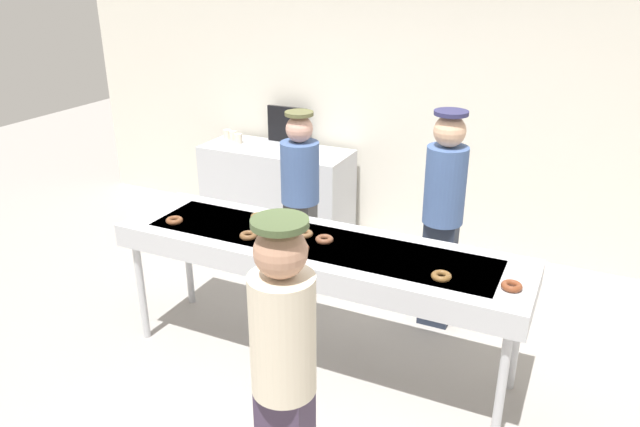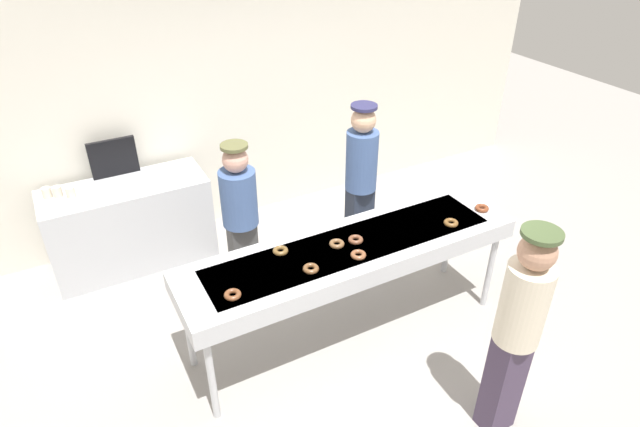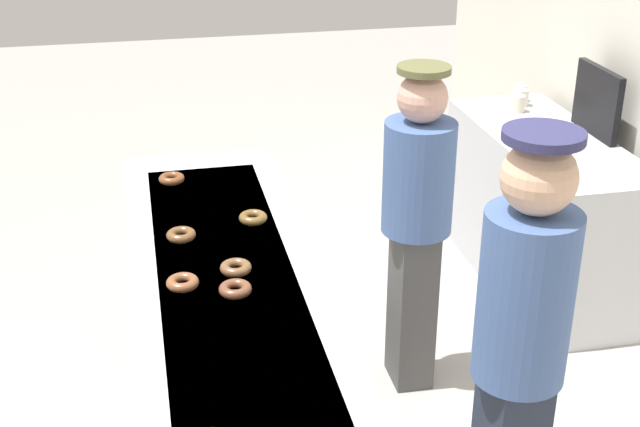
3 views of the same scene
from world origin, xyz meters
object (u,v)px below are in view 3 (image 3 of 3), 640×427
at_px(chocolate_donut_7, 253,218).
at_px(prep_counter, 541,210).
at_px(worker_assistant, 417,215).
at_px(paper_cup_2, 518,104).
at_px(chocolate_donut_3, 236,268).
at_px(paper_cup_1, 522,98).
at_px(chocolate_donut_2, 172,179).
at_px(worker_baker, 519,351).
at_px(menu_display, 597,101).
at_px(chocolate_donut_0, 183,283).
at_px(paper_cup_0, 519,93).
at_px(chocolate_donut_6, 235,289).
at_px(fryer_conveyor, 230,306).
at_px(chocolate_donut_1, 181,235).

bearing_deg(chocolate_donut_7, prep_counter, 115.62).
bearing_deg(worker_assistant, paper_cup_2, -24.11).
bearing_deg(chocolate_donut_3, chocolate_donut_7, 163.54).
bearing_deg(paper_cup_1, chocolate_donut_7, -52.69).
distance_m(chocolate_donut_2, worker_baker, 1.99).
distance_m(prep_counter, menu_display, 0.70).
distance_m(chocolate_donut_3, prep_counter, 2.39).
bearing_deg(chocolate_donut_0, chocolate_donut_3, 109.43).
distance_m(prep_counter, paper_cup_0, 0.84).
relative_size(chocolate_donut_6, paper_cup_0, 1.19).
xyz_separation_m(fryer_conveyor, chocolate_donut_1, (-0.44, -0.15, 0.10)).
bearing_deg(paper_cup_0, chocolate_donut_7, -51.34).
distance_m(chocolate_donut_1, chocolate_donut_7, 0.33).
xyz_separation_m(chocolate_donut_0, chocolate_donut_2, (-1.03, 0.02, 0.00)).
bearing_deg(chocolate_donut_3, chocolate_donut_1, -150.62).
height_order(chocolate_donut_0, chocolate_donut_3, same).
bearing_deg(chocolate_donut_2, menu_display, 98.34).
xyz_separation_m(chocolate_donut_1, menu_display, (-0.97, 2.39, 0.12)).
bearing_deg(chocolate_donut_3, prep_counter, 123.93).
bearing_deg(chocolate_donut_3, paper_cup_2, 132.23).
bearing_deg(paper_cup_2, worker_assistant, -39.53).
bearing_deg(paper_cup_0, fryer_conveyor, -45.01).
bearing_deg(prep_counter, chocolate_donut_1, -65.40).
height_order(chocolate_donut_1, paper_cup_1, paper_cup_1).
distance_m(worker_baker, paper_cup_1, 2.88).
xyz_separation_m(chocolate_donut_1, worker_baker, (1.08, 1.02, -0.01)).
xyz_separation_m(worker_assistant, paper_cup_0, (-1.48, 1.15, 0.06)).
bearing_deg(chocolate_donut_7, chocolate_donut_3, -16.46).
bearing_deg(paper_cup_1, chocolate_donut_2, -67.32).
distance_m(fryer_conveyor, chocolate_donut_0, 0.20).
distance_m(chocolate_donut_7, menu_display, 2.25).
height_order(chocolate_donut_3, chocolate_donut_6, same).
bearing_deg(chocolate_donut_1, worker_baker, 43.42).
bearing_deg(worker_assistant, chocolate_donut_6, 140.83).
distance_m(paper_cup_0, paper_cup_1, 0.09).
bearing_deg(chocolate_donut_6, prep_counter, 126.81).
bearing_deg(chocolate_donut_6, fryer_conveyor, -161.67).
bearing_deg(paper_cup_2, worker_baker, -23.79).
bearing_deg(prep_counter, chocolate_donut_2, -80.64).
height_order(chocolate_donut_1, menu_display, menu_display).
xyz_separation_m(chocolate_donut_0, chocolate_donut_1, (-0.40, 0.02, 0.00)).
xyz_separation_m(chocolate_donut_6, chocolate_donut_7, (-0.60, 0.15, 0.00)).
height_order(chocolate_donut_2, paper_cup_0, paper_cup_0).
relative_size(chocolate_donut_7, prep_counter, 0.08).
bearing_deg(paper_cup_0, chocolate_donut_2, -65.58).
relative_size(chocolate_donut_0, worker_baker, 0.07).
xyz_separation_m(fryer_conveyor, prep_counter, (-1.42, 1.97, -0.43)).
height_order(worker_baker, prep_counter, worker_baker).
distance_m(chocolate_donut_1, chocolate_donut_3, 0.38).
relative_size(chocolate_donut_0, chocolate_donut_7, 1.00).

